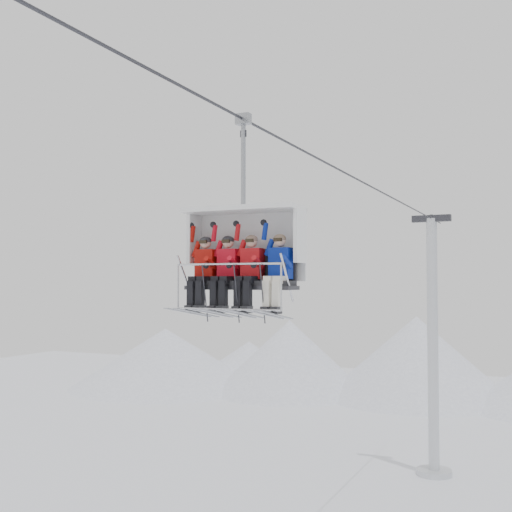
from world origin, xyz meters
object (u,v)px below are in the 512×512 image
at_px(chairlift_carrier, 246,247).
at_px(skier_far_right, 278,269).
at_px(lift_tower_right, 433,363).
at_px(skier_far_left, 204,270).
at_px(skier_center_left, 226,270).
at_px(skier_center_right, 250,270).

xyz_separation_m(chairlift_carrier, skier_far_right, (0.84, -0.30, -0.47)).
bearing_deg(lift_tower_right, skier_far_right, -87.88).
relative_size(lift_tower_right, skier_far_right, 7.99).
xyz_separation_m(skier_far_left, skier_far_right, (1.66, 0.00, 0.00)).
xyz_separation_m(chairlift_carrier, skier_center_left, (-0.29, -0.30, -0.47)).
relative_size(skier_far_left, skier_far_right, 1.00).
xyz_separation_m(skier_far_left, skier_center_right, (1.05, 0.00, 0.00)).
bearing_deg(skier_far_right, skier_center_right, 180.00).
height_order(lift_tower_right, skier_center_right, lift_tower_right).
bearing_deg(chairlift_carrier, skier_center_right, -52.12).
distance_m(lift_tower_right, skier_center_left, 23.23).
height_order(skier_center_right, skier_far_right, same).
height_order(lift_tower_right, chairlift_carrier, lift_tower_right).
bearing_deg(skier_center_left, skier_far_left, 180.00).
height_order(skier_center_left, skier_center_right, same).
distance_m(chairlift_carrier, skier_center_right, 0.61).
bearing_deg(skier_center_left, skier_far_right, 0.00).
bearing_deg(lift_tower_right, skier_center_left, -90.74).
relative_size(skier_center_left, skier_center_right, 1.00).
distance_m(lift_tower_right, skier_far_right, 23.24).
relative_size(lift_tower_right, skier_far_left, 7.99).
relative_size(skier_center_left, skier_far_right, 1.00).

